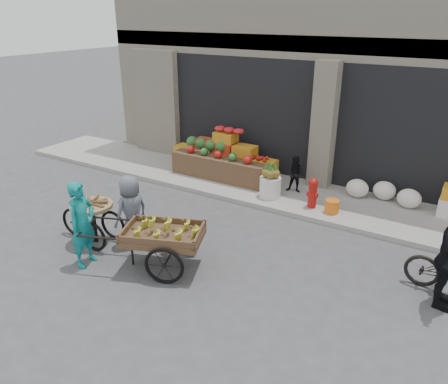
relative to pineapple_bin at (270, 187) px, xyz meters
The scene contains 13 objects.
ground 3.70m from the pineapple_bin, 78.23° to the right, with size 80.00×80.00×0.00m, color #424244.
sidewalk 0.95m from the pineapple_bin, 33.69° to the left, with size 18.00×2.20×0.12m, color gray.
building 5.41m from the pineapple_bin, 80.40° to the left, with size 14.00×6.45×7.00m.
fruit_display 1.92m from the pineapple_bin, 155.76° to the left, with size 3.10×1.12×1.24m.
pineapple_bin is the anchor object (origin of this frame).
fire_hydrant 1.11m from the pineapple_bin, ahead, with size 0.22×0.22×0.71m.
orange_bucket 1.61m from the pineapple_bin, ahead, with size 0.32×0.32×0.30m, color orange.
right_bay_goods 3.54m from the pineapple_bin, 18.10° to the left, with size 3.35×0.60×0.70m.
seated_person 0.75m from the pineapple_bin, 56.31° to the left, with size 0.45×0.35×0.93m, color black.
banana_cart 3.80m from the pineapple_bin, 95.36° to the right, with size 2.54×1.72×0.99m.
vendor_woman 4.70m from the pineapple_bin, 110.41° to the right, with size 0.59×0.39×1.63m, color #107D7E.
tricycle_cart 4.29m from the pineapple_bin, 119.88° to the right, with size 1.44×0.89×0.95m.
vendor_grey 3.67m from the pineapple_bin, 112.16° to the right, with size 0.71×0.47×1.46m, color slate.
Camera 1 is at (3.46, -5.43, 4.37)m, focal length 35.00 mm.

